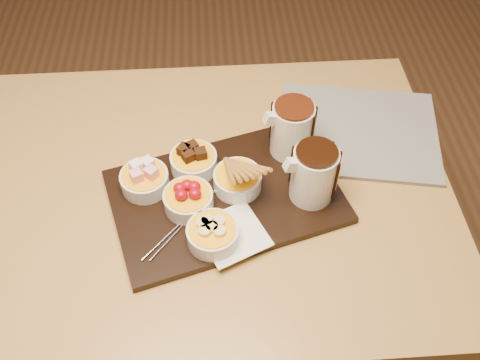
{
  "coord_description": "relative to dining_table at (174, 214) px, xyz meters",
  "views": [
    {
      "loc": [
        0.1,
        -0.73,
        1.63
      ],
      "look_at": [
        0.15,
        -0.04,
        0.81
      ],
      "focal_mm": 40.0,
      "sensor_mm": 36.0,
      "label": 1
    }
  ],
  "objects": [
    {
      "name": "newspaper",
      "position": [
        0.43,
        0.13,
        0.1
      ],
      "size": [
        0.41,
        0.35,
        0.01
      ],
      "primitive_type": "cube",
      "rotation": [
        0.0,
        0.0,
        -0.18
      ],
      "color": "beige",
      "rests_on": "dining_table"
    },
    {
      "name": "pitcher_milk_chocolate",
      "position": [
        0.27,
        0.07,
        0.18
      ],
      "size": [
        0.11,
        0.11,
        0.12
      ],
      "primitive_type": "cylinder",
      "rotation": [
        0.0,
        0.0,
        0.28
      ],
      "color": "silver",
      "rests_on": "serving_board"
    },
    {
      "name": "bowl_strawberries",
      "position": [
        0.04,
        -0.07,
        0.14
      ],
      "size": [
        0.1,
        0.1,
        0.04
      ],
      "primitive_type": "cylinder",
      "color": "silver",
      "rests_on": "serving_board"
    },
    {
      "name": "bowl_cake",
      "position": [
        0.05,
        0.03,
        0.14
      ],
      "size": [
        0.1,
        0.1,
        0.04
      ],
      "primitive_type": "cylinder",
      "color": "silver",
      "rests_on": "serving_board"
    },
    {
      "name": "bowl_biscotti",
      "position": [
        0.14,
        -0.02,
        0.14
      ],
      "size": [
        0.1,
        0.1,
        0.04
      ],
      "primitive_type": "cylinder",
      "color": "silver",
      "rests_on": "serving_board"
    },
    {
      "name": "bowl_marshmallows",
      "position": [
        -0.05,
        -0.01,
        0.14
      ],
      "size": [
        0.1,
        0.1,
        0.04
      ],
      "primitive_type": "cylinder",
      "color": "silver",
      "rests_on": "serving_board"
    },
    {
      "name": "ground",
      "position": [
        0.0,
        0.0,
        -0.65
      ],
      "size": [
        5.0,
        5.0,
        0.0
      ],
      "primitive_type": "plane",
      "color": "brown",
      "rests_on": "ground"
    },
    {
      "name": "napkin",
      "position": [
        0.13,
        -0.14,
        0.12
      ],
      "size": [
        0.16,
        0.16,
        0.0
      ],
      "primitive_type": "cube",
      "rotation": [
        0.0,
        0.0,
        0.42
      ],
      "color": "white",
      "rests_on": "serving_board"
    },
    {
      "name": "dining_table",
      "position": [
        0.0,
        0.0,
        0.0
      ],
      "size": [
        1.2,
        0.8,
        0.75
      ],
      "color": "#AC8340",
      "rests_on": "ground"
    },
    {
      "name": "pitcher_dark_chocolate",
      "position": [
        0.29,
        -0.05,
        0.18
      ],
      "size": [
        0.11,
        0.11,
        0.12
      ],
      "primitive_type": "cylinder",
      "rotation": [
        0.0,
        0.0,
        0.28
      ],
      "color": "silver",
      "rests_on": "serving_board"
    },
    {
      "name": "serving_board",
      "position": [
        0.12,
        -0.04,
        0.11
      ],
      "size": [
        0.53,
        0.42,
        0.02
      ],
      "primitive_type": "cube",
      "rotation": [
        0.0,
        0.0,
        0.28
      ],
      "color": "black",
      "rests_on": "dining_table"
    },
    {
      "name": "bowl_bananas",
      "position": [
        0.09,
        -0.15,
        0.14
      ],
      "size": [
        0.1,
        0.1,
        0.04
      ],
      "primitive_type": "cylinder",
      "color": "silver",
      "rests_on": "serving_board"
    },
    {
      "name": "fondue_skewers",
      "position": [
        0.04,
        -0.1,
        0.12
      ],
      "size": [
        0.21,
        0.2,
        0.01
      ],
      "primitive_type": null,
      "rotation": [
        0.0,
        0.0,
        -0.73
      ],
      "color": "silver",
      "rests_on": "serving_board"
    }
  ]
}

